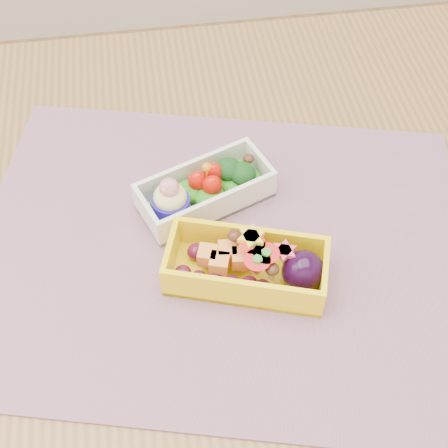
{
  "coord_description": "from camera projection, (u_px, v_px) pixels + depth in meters",
  "views": [
    {
      "loc": [
        -0.04,
        -0.44,
        1.34
      ],
      "look_at": [
        0.03,
        -0.03,
        0.79
      ],
      "focal_mm": 49.34,
      "sensor_mm": 36.0,
      "label": 1
    }
  ],
  "objects": [
    {
      "name": "bento_yellow",
      "position": [
        250.0,
        266.0,
        0.67
      ],
      "size": [
        0.19,
        0.13,
        0.06
      ],
      "rotation": [
        0.0,
        0.0,
        -0.32
      ],
      "color": "yellow",
      "rests_on": "placemat"
    },
    {
      "name": "bento_white",
      "position": [
        205.0,
        190.0,
        0.74
      ],
      "size": [
        0.17,
        0.12,
        0.07
      ],
      "rotation": [
        0.0,
        0.0,
        0.37
      ],
      "color": "silver",
      "rests_on": "placemat"
    },
    {
      "name": "ground",
      "position": [
        210.0,
        437.0,
        1.33
      ],
      "size": [
        3.0,
        3.0,
        0.0
      ],
      "primitive_type": "plane",
      "color": "olive"
    },
    {
      "name": "placemat",
      "position": [
        218.0,
        248.0,
        0.71
      ],
      "size": [
        0.66,
        0.56,
        0.0
      ],
      "primitive_type": "cube",
      "rotation": [
        0.0,
        0.0,
        -0.25
      ],
      "color": "gray",
      "rests_on": "table"
    },
    {
      "name": "table",
      "position": [
        201.0,
        273.0,
        0.81
      ],
      "size": [
        1.2,
        0.8,
        0.75
      ],
      "color": "brown",
      "rests_on": "ground"
    }
  ]
}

